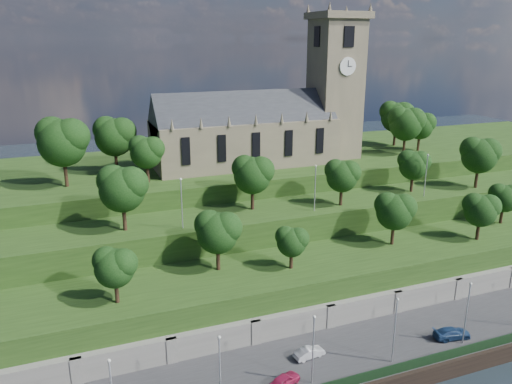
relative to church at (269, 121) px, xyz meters
name	(u,v)px	position (x,y,z in m)	size (l,w,h in m)	color
promenade	(388,348)	(-0.79, -39.98, -21.52)	(160.00, 12.00, 2.00)	#2D2D30
quay_wall	(420,378)	(-0.79, -46.03, -21.42)	(160.00, 0.50, 2.20)	black
fence	(418,363)	(-0.79, -45.38, -19.92)	(160.00, 0.10, 1.20)	black
retaining_wall	(361,313)	(-0.79, -34.01, -20.02)	(160.00, 2.10, 5.00)	slate
embankment_lower	(338,282)	(-0.79, -27.98, -18.52)	(160.00, 12.00, 8.00)	#213D14
embankment_upper	(304,241)	(-0.79, -16.98, -16.52)	(160.00, 10.00, 12.00)	#213D14
hilltop	(257,195)	(-0.79, 4.02, -15.02)	(160.00, 32.00, 15.00)	#213D14
church	(269,121)	(0.00, 0.00, 0.00)	(38.60, 12.35, 27.60)	#675D48
trees_lower	(348,221)	(0.37, -27.71, -9.61)	(65.75, 9.07, 8.01)	black
trees_upper	(323,169)	(1.63, -17.82, -4.87)	(65.65, 8.74, 8.97)	black
trees_hilltop	(257,129)	(-2.85, -1.41, -1.14)	(73.58, 15.61, 10.66)	black
lamp_posts_promenade	(395,326)	(-2.79, -43.48, -15.91)	(60.36, 0.36, 8.01)	#B2B2B7
lamp_posts_upper	(315,184)	(-0.79, -19.98, -6.39)	(40.36, 0.36, 7.08)	#B2B2B7
car_left	(285,380)	(-15.68, -42.90, -19.87)	(1.54, 3.83, 1.31)	#A41B44
car_middle	(309,353)	(-11.07, -39.44, -19.92)	(1.28, 3.67, 1.21)	#A7A6AB
car_right	(452,333)	(6.74, -42.17, -19.86)	(1.86, 4.59, 1.33)	navy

